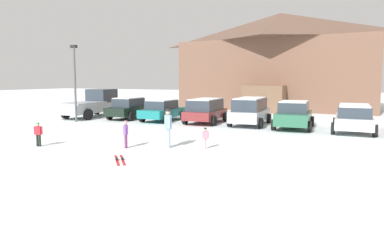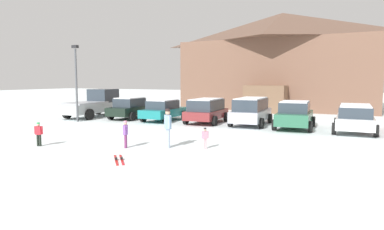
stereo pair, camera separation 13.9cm
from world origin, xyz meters
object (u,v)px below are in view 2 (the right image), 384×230
skier_child_in_red_jacket (39,133)px  lamp_post (76,79)px  parked_silver_wagon (251,110)px  parked_black_sedan (131,108)px  ski_lodge (281,60)px  skier_child_in_pink_snowsuit (205,137)px  skier_child_in_purple_jacket (126,133)px  pair_of_skis (119,160)px  skier_adult_in_blue_parka (168,126)px  parked_green_coupe (295,115)px  parked_maroon_van (207,110)px  pickup_truck (96,104)px  parked_teal_hatchback (164,110)px  parked_white_suv (355,117)px

skier_child_in_red_jacket → lamp_post: size_ratio=0.20×
parked_silver_wagon → parked_black_sedan: bearing=-178.2°
ski_lodge → lamp_post: bearing=-119.9°
skier_child_in_pink_snowsuit → skier_child_in_purple_jacket: size_ratio=0.77×
pair_of_skis → lamp_post: size_ratio=0.27×
skier_adult_in_blue_parka → lamp_post: bearing=152.8°
parked_black_sedan → parked_green_coupe: 11.93m
parked_black_sedan → skier_adult_in_blue_parka: 11.57m
parked_maroon_van → pair_of_skis: bearing=-83.2°
ski_lodge → parked_green_coupe: 15.99m
parked_green_coupe → skier_child_in_purple_jacket: bearing=-121.6°
pair_of_skis → pickup_truck: bearing=134.0°
parked_black_sedan → skier_child_in_pink_snowsuit: bearing=-40.0°
parked_maroon_van → skier_child_in_purple_jacket: bearing=-88.8°
ski_lodge → pair_of_skis: bearing=-91.4°
skier_child_in_purple_jacket → lamp_post: lamp_post is taller
parked_teal_hatchback → skier_child_in_pink_snowsuit: 10.17m
parked_black_sedan → parked_white_suv: size_ratio=0.98×
pickup_truck → pair_of_skis: (10.81, -11.18, -0.97)m
pair_of_skis → parked_green_coupe: bearing=68.0°
parked_silver_wagon → lamp_post: bearing=-163.1°
skier_child_in_pink_snowsuit → parked_green_coupe: bearing=72.7°
parked_white_suv → skier_child_in_purple_jacket: parked_white_suv is taller
parked_silver_wagon → parked_maroon_van: bearing=-175.1°
pickup_truck → parked_silver_wagon: bearing=1.4°
parked_silver_wagon → skier_adult_in_blue_parka: (-1.19, -8.69, 0.00)m
parked_maroon_van → parked_silver_wagon: 3.01m
parked_white_suv → pair_of_skis: size_ratio=2.99×
parked_white_suv → pair_of_skis: parked_white_suv is taller
pair_of_skis → lamp_post: bearing=140.5°
ski_lodge → pickup_truck: size_ratio=3.21×
ski_lodge → parked_black_sedan: (-8.12, -14.82, -4.07)m
pickup_truck → skier_child_in_red_jacket: size_ratio=5.70×
skier_adult_in_blue_parka → skier_child_in_purple_jacket: (-1.60, -0.83, -0.28)m
parked_black_sedan → skier_child_in_red_jacket: parked_black_sedan is taller
skier_child_in_red_jacket → parked_teal_hatchback: bearing=88.5°
parked_green_coupe → ski_lodge: bearing=104.3°
lamp_post → parked_maroon_van: bearing=20.9°
parked_silver_wagon → lamp_post: 12.06m
ski_lodge → skier_child_in_red_jacket: size_ratio=18.31×
parked_teal_hatchback → skier_child_in_pink_snowsuit: size_ratio=4.55×
skier_adult_in_blue_parka → parked_black_sedan: bearing=133.4°
skier_child_in_pink_snowsuit → pickup_truck: bearing=148.2°
parked_green_coupe → skier_child_in_red_jacket: (-9.24, -10.40, -0.24)m
parked_black_sedan → skier_child_in_purple_jacket: bearing=-55.5°
skier_child_in_pink_snowsuit → skier_child_in_purple_jacket: bearing=-158.1°
parked_white_suv → ski_lodge: bearing=115.0°
ski_lodge → pickup_truck: ski_lodge is taller
parked_black_sedan → skier_adult_in_blue_parka: bearing=-46.6°
parked_black_sedan → parked_silver_wagon: bearing=1.8°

